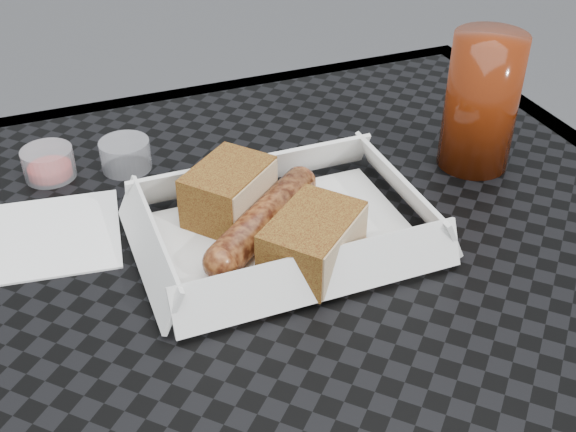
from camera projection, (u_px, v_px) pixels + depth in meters
The scene contains 10 objects.
patio_table at pixel (282, 362), 0.61m from camera, with size 0.80×0.80×0.74m.
food_tray at pixel (284, 236), 0.63m from camera, with size 0.22×0.15×0.00m, color white.
bratwurst at pixel (264, 219), 0.62m from camera, with size 0.13×0.12×0.03m.
bread_near at pixel (229, 192), 0.64m from camera, with size 0.08×0.06×0.05m, color brown.
bread_far at pixel (313, 241), 0.59m from camera, with size 0.09×0.06×0.04m, color brown.
veg_garnish at pixel (369, 254), 0.61m from camera, with size 0.03×0.03×0.00m.
napkin at pixel (50, 236), 0.63m from camera, with size 0.12×0.12×0.00m, color white.
condiment_cup_sauce at pixel (49, 163), 0.71m from camera, with size 0.05×0.05×0.03m, color #99110B.
condiment_cup_empty at pixel (125, 155), 0.72m from camera, with size 0.05×0.05×0.03m, color silver.
drink_glass at pixel (481, 102), 0.70m from camera, with size 0.07×0.07×0.14m, color #551A07.
Camera 1 is at (-0.15, -0.40, 1.13)m, focal length 45.00 mm.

